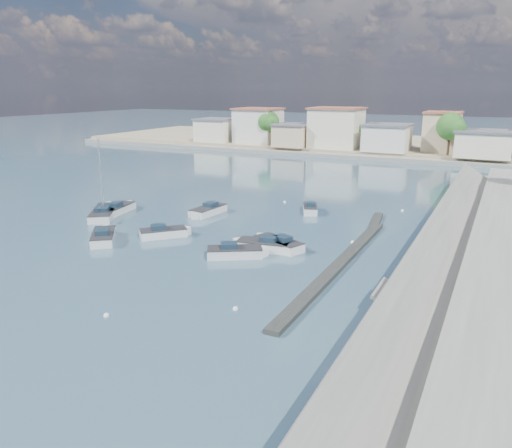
{
  "coord_description": "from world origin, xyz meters",
  "views": [
    {
      "loc": [
        17.89,
        -26.62,
        13.87
      ],
      "look_at": [
        -2.42,
        13.87,
        1.4
      ],
      "focal_mm": 35.0,
      "sensor_mm": 36.0,
      "label": 1
    }
  ],
  "objects_px": {
    "motorboat_e": "(119,209)",
    "motorboat_g": "(207,211)",
    "motorboat_f": "(310,209)",
    "motorboat_c": "(277,244)",
    "motorboat_b": "(166,233)",
    "motorboat_h": "(238,253)",
    "motorboat_a": "(104,236)",
    "motorboat_d": "(261,245)",
    "sailboat": "(105,212)"
  },
  "relations": [
    {
      "from": "motorboat_e",
      "to": "motorboat_g",
      "type": "relative_size",
      "value": 1.01
    },
    {
      "from": "motorboat_a",
      "to": "motorboat_g",
      "type": "relative_size",
      "value": 0.91
    },
    {
      "from": "motorboat_e",
      "to": "motorboat_h",
      "type": "relative_size",
      "value": 1.15
    },
    {
      "from": "motorboat_f",
      "to": "motorboat_g",
      "type": "xyz_separation_m",
      "value": [
        -9.94,
        -6.34,
        0.0
      ]
    },
    {
      "from": "motorboat_a",
      "to": "motorboat_f",
      "type": "relative_size",
      "value": 1.23
    },
    {
      "from": "motorboat_d",
      "to": "motorboat_e",
      "type": "height_order",
      "value": "same"
    },
    {
      "from": "sailboat",
      "to": "motorboat_g",
      "type": "bearing_deg",
      "value": 28.93
    },
    {
      "from": "motorboat_b",
      "to": "motorboat_e",
      "type": "bearing_deg",
      "value": 152.43
    },
    {
      "from": "motorboat_f",
      "to": "sailboat",
      "type": "xyz_separation_m",
      "value": [
        -19.89,
        -11.84,
        0.03
      ]
    },
    {
      "from": "motorboat_b",
      "to": "sailboat",
      "type": "bearing_deg",
      "value": 162.03
    },
    {
      "from": "motorboat_d",
      "to": "motorboat_b",
      "type": "bearing_deg",
      "value": -176.41
    },
    {
      "from": "motorboat_a",
      "to": "motorboat_g",
      "type": "height_order",
      "value": "same"
    },
    {
      "from": "motorboat_a",
      "to": "sailboat",
      "type": "bearing_deg",
      "value": 132.49
    },
    {
      "from": "motorboat_c",
      "to": "motorboat_f",
      "type": "bearing_deg",
      "value": 98.42
    },
    {
      "from": "motorboat_f",
      "to": "motorboat_g",
      "type": "height_order",
      "value": "same"
    },
    {
      "from": "motorboat_c",
      "to": "motorboat_g",
      "type": "bearing_deg",
      "value": 148.37
    },
    {
      "from": "sailboat",
      "to": "motorboat_h",
      "type": "bearing_deg",
      "value": -15.73
    },
    {
      "from": "motorboat_b",
      "to": "motorboat_h",
      "type": "relative_size",
      "value": 0.89
    },
    {
      "from": "motorboat_b",
      "to": "motorboat_h",
      "type": "height_order",
      "value": "same"
    },
    {
      "from": "motorboat_d",
      "to": "motorboat_g",
      "type": "distance_m",
      "value": 13.81
    },
    {
      "from": "motorboat_a",
      "to": "motorboat_d",
      "type": "height_order",
      "value": "same"
    },
    {
      "from": "motorboat_a",
      "to": "motorboat_e",
      "type": "bearing_deg",
      "value": 124.35
    },
    {
      "from": "motorboat_g",
      "to": "motorboat_b",
      "type": "bearing_deg",
      "value": -83.17
    },
    {
      "from": "motorboat_e",
      "to": "sailboat",
      "type": "distance_m",
      "value": 2.07
    },
    {
      "from": "motorboat_c",
      "to": "motorboat_f",
      "type": "relative_size",
      "value": 1.28
    },
    {
      "from": "motorboat_d",
      "to": "motorboat_e",
      "type": "distance_m",
      "value": 21.23
    },
    {
      "from": "motorboat_e",
      "to": "motorboat_f",
      "type": "distance_m",
      "value": 21.96
    },
    {
      "from": "motorboat_h",
      "to": "motorboat_g",
      "type": "bearing_deg",
      "value": 132.05
    },
    {
      "from": "motorboat_a",
      "to": "motorboat_c",
      "type": "distance_m",
      "value": 16.29
    },
    {
      "from": "motorboat_a",
      "to": "motorboat_b",
      "type": "distance_m",
      "value": 5.74
    },
    {
      "from": "motorboat_f",
      "to": "motorboat_b",
      "type": "bearing_deg",
      "value": -119.85
    },
    {
      "from": "motorboat_b",
      "to": "motorboat_g",
      "type": "height_order",
      "value": "same"
    },
    {
      "from": "motorboat_f",
      "to": "motorboat_c",
      "type": "bearing_deg",
      "value": -81.58
    },
    {
      "from": "sailboat",
      "to": "motorboat_c",
      "type": "bearing_deg",
      "value": -4.88
    },
    {
      "from": "motorboat_f",
      "to": "motorboat_g",
      "type": "bearing_deg",
      "value": -147.45
    },
    {
      "from": "motorboat_d",
      "to": "sailboat",
      "type": "height_order",
      "value": "sailboat"
    },
    {
      "from": "motorboat_g",
      "to": "sailboat",
      "type": "relative_size",
      "value": 0.62
    },
    {
      "from": "motorboat_e",
      "to": "motorboat_f",
      "type": "height_order",
      "value": "same"
    },
    {
      "from": "motorboat_e",
      "to": "motorboat_b",
      "type": "bearing_deg",
      "value": -27.57
    },
    {
      "from": "motorboat_d",
      "to": "motorboat_e",
      "type": "xyz_separation_m",
      "value": [
        -20.63,
        5.02,
        0.0
      ]
    },
    {
      "from": "motorboat_f",
      "to": "motorboat_g",
      "type": "distance_m",
      "value": 11.79
    },
    {
      "from": "motorboat_c",
      "to": "sailboat",
      "type": "height_order",
      "value": "sailboat"
    },
    {
      "from": "motorboat_f",
      "to": "motorboat_h",
      "type": "bearing_deg",
      "value": -89.67
    },
    {
      "from": "motorboat_c",
      "to": "motorboat_e",
      "type": "distance_m",
      "value": 22.04
    },
    {
      "from": "motorboat_c",
      "to": "sailboat",
      "type": "bearing_deg",
      "value": 175.12
    },
    {
      "from": "motorboat_b",
      "to": "motorboat_e",
      "type": "distance_m",
      "value": 12.18
    },
    {
      "from": "motorboat_e",
      "to": "motorboat_d",
      "type": "bearing_deg",
      "value": -13.68
    },
    {
      "from": "motorboat_g",
      "to": "motorboat_h",
      "type": "distance_m",
      "value": 14.99
    },
    {
      "from": "motorboat_e",
      "to": "motorboat_c",
      "type": "bearing_deg",
      "value": -10.27
    },
    {
      "from": "motorboat_c",
      "to": "motorboat_b",
      "type": "bearing_deg",
      "value": -171.07
    }
  ]
}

